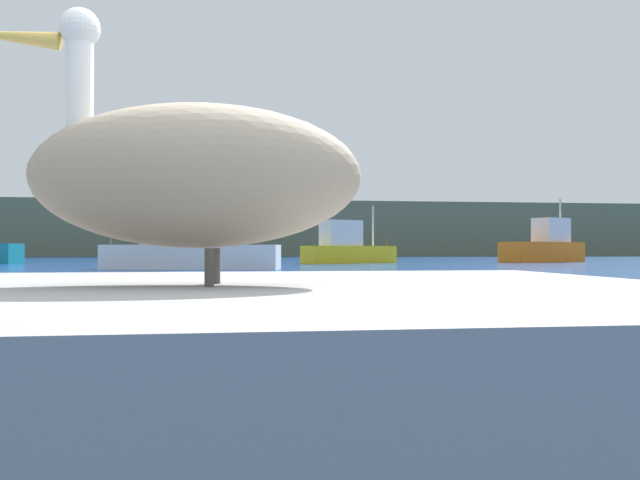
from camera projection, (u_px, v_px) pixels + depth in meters
hillside_backdrop at (225, 230)px, 78.81m from camera, size 140.00×14.47×6.15m
pier_dock at (196, 404)px, 2.25m from camera, size 3.46×2.59×0.80m
pelican at (193, 173)px, 2.26m from camera, size 1.41×0.65×0.93m
fishing_boat_white at (187, 249)px, 29.58m from camera, size 7.93×3.56×4.78m
fishing_boat_orange at (544, 247)px, 44.73m from camera, size 6.58×4.51×4.28m
fishing_boat_yellow at (347, 248)px, 41.24m from camera, size 6.29×4.19×3.60m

